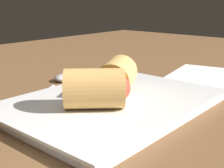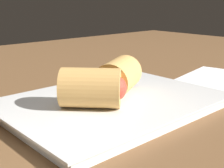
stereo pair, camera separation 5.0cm
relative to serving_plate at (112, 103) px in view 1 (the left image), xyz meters
The scene contains 6 objects.
table_surface 4.75cm from the serving_plate, 41.21° to the left, with size 180.00×140.00×2.00cm.
serving_plate is the anchor object (origin of this frame).
roll_front_left 5.24cm from the serving_plate, 17.05° to the left, with size 8.50×8.58×4.89cm.
roll_front_right 4.21cm from the serving_plate, 154.22° to the right, with size 8.66×7.74×4.89cm.
spoon 16.09cm from the serving_plate, 104.58° to the right, with size 14.66×8.91×1.29cm.
napkin 24.44cm from the serving_plate, behind, with size 18.21×16.33×0.60cm.
Camera 1 is at (26.91, 23.14, 16.45)cm, focal length 50.00 mm.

